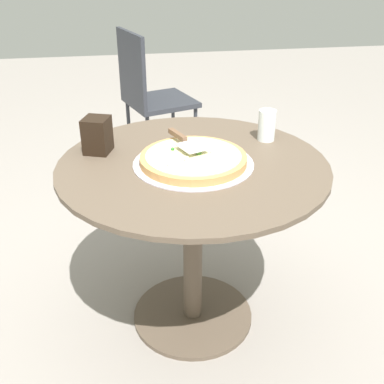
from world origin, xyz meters
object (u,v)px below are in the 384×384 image
(pizza_server, at_px, (185,140))
(patio_table, at_px, (193,208))
(pizza_on_tray, at_px, (192,160))
(napkin_dispenser, at_px, (97,135))
(patio_chair_near, at_px, (149,92))
(drinking_cup, at_px, (267,125))

(pizza_server, bearing_deg, patio_table, -165.53)
(patio_table, relative_size, pizza_on_tray, 2.27)
(napkin_dispenser, distance_m, patio_chair_near, 1.37)
(patio_chair_near, bearing_deg, napkin_dispenser, 167.89)
(pizza_on_tray, bearing_deg, patio_chair_near, 1.30)
(pizza_on_tray, distance_m, napkin_dispenser, 0.36)
(napkin_dispenser, bearing_deg, drinking_cup, 111.00)
(pizza_on_tray, bearing_deg, drinking_cup, -61.42)
(pizza_on_tray, relative_size, drinking_cup, 3.54)
(drinking_cup, bearing_deg, napkin_dispenser, 91.19)
(pizza_on_tray, xyz_separation_m, drinking_cup, (0.17, -0.31, 0.04))
(pizza_server, height_order, drinking_cup, drinking_cup)
(pizza_on_tray, xyz_separation_m, pizza_server, (0.08, 0.01, 0.04))
(pizza_on_tray, height_order, patio_chair_near, patio_chair_near)
(pizza_server, relative_size, drinking_cup, 1.82)
(drinking_cup, distance_m, napkin_dispenser, 0.63)
(pizza_server, distance_m, napkin_dispenser, 0.31)
(pizza_server, bearing_deg, pizza_on_tray, -170.56)
(pizza_server, xyz_separation_m, drinking_cup, (0.09, -0.33, 0.00))
(patio_chair_near, bearing_deg, pizza_on_tray, -178.70)
(patio_table, relative_size, drinking_cup, 8.01)
(patio_table, bearing_deg, drinking_cup, -62.49)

